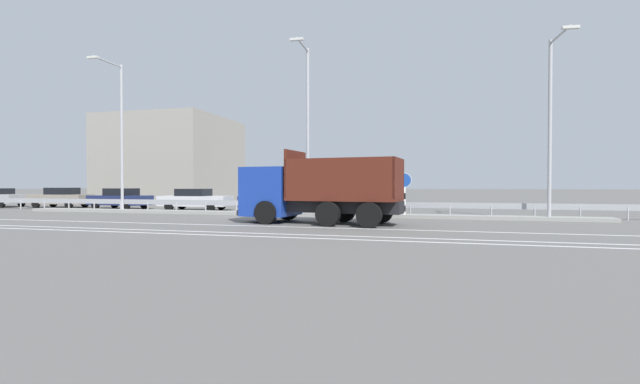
{
  "coord_description": "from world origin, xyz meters",
  "views": [
    {
      "loc": [
        8.5,
        -21.52,
        1.75
      ],
      "look_at": [
        3.09,
        -0.71,
        1.38
      ],
      "focal_mm": 24.0,
      "sensor_mm": 36.0,
      "label": 1
    }
  ],
  "objects_px": {
    "parked_car_2": "(120,199)",
    "parked_car_4": "(276,200)",
    "median_road_sign": "(404,194)",
    "street_lamp_1": "(120,130)",
    "street_lamp_3": "(551,119)",
    "parked_car_3": "(195,199)",
    "dump_truck": "(301,195)",
    "parked_car_1": "(61,198)",
    "street_lamp_2": "(307,123)"
  },
  "relations": [
    {
      "from": "street_lamp_1",
      "to": "parked_car_3",
      "type": "bearing_deg",
      "value": 40.62
    },
    {
      "from": "median_road_sign",
      "to": "parked_car_3",
      "type": "bearing_deg",
      "value": 168.06
    },
    {
      "from": "parked_car_3",
      "to": "parked_car_4",
      "type": "relative_size",
      "value": 1.03
    },
    {
      "from": "dump_truck",
      "to": "street_lamp_2",
      "type": "xyz_separation_m",
      "value": [
        -0.98,
        4.28,
        3.93
      ]
    },
    {
      "from": "median_road_sign",
      "to": "parked_car_4",
      "type": "height_order",
      "value": "median_road_sign"
    },
    {
      "from": "dump_truck",
      "to": "median_road_sign",
      "type": "relative_size",
      "value": 3.13
    },
    {
      "from": "street_lamp_1",
      "to": "parked_car_4",
      "type": "relative_size",
      "value": 1.96
    },
    {
      "from": "street_lamp_2",
      "to": "street_lamp_3",
      "type": "distance_m",
      "value": 12.38
    },
    {
      "from": "street_lamp_1",
      "to": "street_lamp_2",
      "type": "bearing_deg",
      "value": -0.14
    },
    {
      "from": "median_road_sign",
      "to": "street_lamp_1",
      "type": "xyz_separation_m",
      "value": [
        -17.72,
        -0.02,
        3.95
      ]
    },
    {
      "from": "dump_truck",
      "to": "street_lamp_3",
      "type": "height_order",
      "value": "street_lamp_3"
    },
    {
      "from": "street_lamp_2",
      "to": "parked_car_1",
      "type": "height_order",
      "value": "street_lamp_2"
    },
    {
      "from": "street_lamp_1",
      "to": "street_lamp_3",
      "type": "relative_size",
      "value": 1.06
    },
    {
      "from": "street_lamp_2",
      "to": "parked_car_1",
      "type": "relative_size",
      "value": 2.01
    },
    {
      "from": "street_lamp_2",
      "to": "parked_car_4",
      "type": "height_order",
      "value": "street_lamp_2"
    },
    {
      "from": "parked_car_1",
      "to": "parked_car_3",
      "type": "height_order",
      "value": "parked_car_1"
    },
    {
      "from": "median_road_sign",
      "to": "parked_car_1",
      "type": "relative_size",
      "value": 0.51
    },
    {
      "from": "parked_car_2",
      "to": "parked_car_3",
      "type": "height_order",
      "value": "parked_car_2"
    },
    {
      "from": "parked_car_2",
      "to": "median_road_sign",
      "type": "bearing_deg",
      "value": -93.96
    },
    {
      "from": "median_road_sign",
      "to": "parked_car_4",
      "type": "relative_size",
      "value": 0.5
    },
    {
      "from": "parked_car_3",
      "to": "parked_car_2",
      "type": "bearing_deg",
      "value": -95.24
    },
    {
      "from": "median_road_sign",
      "to": "street_lamp_3",
      "type": "bearing_deg",
      "value": -1.01
    },
    {
      "from": "parked_car_2",
      "to": "parked_car_4",
      "type": "distance_m",
      "value": 11.82
    },
    {
      "from": "dump_truck",
      "to": "median_road_sign",
      "type": "xyz_separation_m",
      "value": [
        4.38,
        4.33,
        -0.02
      ]
    },
    {
      "from": "street_lamp_1",
      "to": "parked_car_1",
      "type": "bearing_deg",
      "value": 156.77
    },
    {
      "from": "street_lamp_3",
      "to": "median_road_sign",
      "type": "bearing_deg",
      "value": 178.99
    },
    {
      "from": "street_lamp_3",
      "to": "parked_car_3",
      "type": "distance_m",
      "value": 21.84
    },
    {
      "from": "street_lamp_3",
      "to": "parked_car_2",
      "type": "distance_m",
      "value": 27.84
    },
    {
      "from": "parked_car_4",
      "to": "parked_car_2",
      "type": "bearing_deg",
      "value": 87.09
    },
    {
      "from": "street_lamp_1",
      "to": "street_lamp_3",
      "type": "bearing_deg",
      "value": -0.23
    },
    {
      "from": "street_lamp_2",
      "to": "parked_car_3",
      "type": "bearing_deg",
      "value": 160.92
    },
    {
      "from": "parked_car_3",
      "to": "parked_car_4",
      "type": "xyz_separation_m",
      "value": [
        5.69,
        0.49,
        0.02
      ]
    },
    {
      "from": "street_lamp_1",
      "to": "street_lamp_2",
      "type": "height_order",
      "value": "street_lamp_2"
    },
    {
      "from": "street_lamp_1",
      "to": "street_lamp_3",
      "type": "distance_m",
      "value": 24.74
    },
    {
      "from": "dump_truck",
      "to": "street_lamp_3",
      "type": "xyz_separation_m",
      "value": [
        11.4,
        4.21,
        3.64
      ]
    },
    {
      "from": "parked_car_2",
      "to": "parked_car_4",
      "type": "height_order",
      "value": "parked_car_4"
    },
    {
      "from": "street_lamp_3",
      "to": "street_lamp_1",
      "type": "bearing_deg",
      "value": 179.77
    },
    {
      "from": "street_lamp_1",
      "to": "parked_car_1",
      "type": "relative_size",
      "value": 2.0
    },
    {
      "from": "median_road_sign",
      "to": "dump_truck",
      "type": "bearing_deg",
      "value": -135.29
    },
    {
      "from": "parked_car_4",
      "to": "street_lamp_2",
      "type": "bearing_deg",
      "value": -143.1
    },
    {
      "from": "median_road_sign",
      "to": "parked_car_1",
      "type": "bearing_deg",
      "value": 172.29
    },
    {
      "from": "parked_car_1",
      "to": "parked_car_2",
      "type": "bearing_deg",
      "value": -97.83
    },
    {
      "from": "median_road_sign",
      "to": "parked_car_4",
      "type": "xyz_separation_m",
      "value": [
        -8.5,
        3.49,
        -0.5
      ]
    },
    {
      "from": "median_road_sign",
      "to": "street_lamp_3",
      "type": "distance_m",
      "value": 7.92
    },
    {
      "from": "dump_truck",
      "to": "parked_car_4",
      "type": "relative_size",
      "value": 1.56
    },
    {
      "from": "dump_truck",
      "to": "parked_car_2",
      "type": "xyz_separation_m",
      "value": [
        -15.94,
        7.46,
        -0.54
      ]
    },
    {
      "from": "street_lamp_2",
      "to": "street_lamp_3",
      "type": "xyz_separation_m",
      "value": [
        12.37,
        -0.07,
        -0.29
      ]
    },
    {
      "from": "median_road_sign",
      "to": "parked_car_3",
      "type": "xyz_separation_m",
      "value": [
        -14.19,
        3.0,
        -0.52
      ]
    },
    {
      "from": "parked_car_1",
      "to": "parked_car_3",
      "type": "relative_size",
      "value": 0.95
    },
    {
      "from": "dump_truck",
      "to": "parked_car_1",
      "type": "xyz_separation_m",
      "value": [
        -21.58,
        7.85,
        -0.52
      ]
    }
  ]
}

